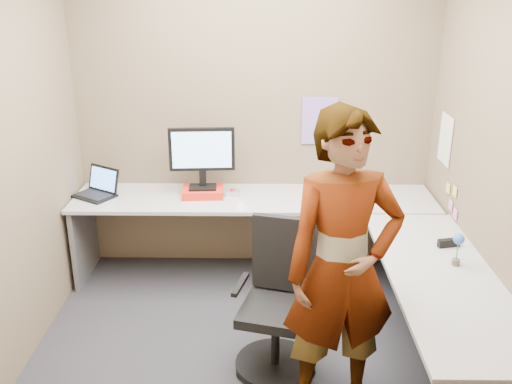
{
  "coord_description": "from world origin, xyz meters",
  "views": [
    {
      "loc": [
        0.09,
        -3.39,
        2.42
      ],
      "look_at": [
        0.03,
        0.25,
        1.05
      ],
      "focal_mm": 40.0,
      "sensor_mm": 36.0,
      "label": 1
    }
  ],
  "objects_px": {
    "desk": "(311,245)",
    "office_chair": "(278,311)",
    "monitor": "(202,153)",
    "person": "(343,269)"
  },
  "relations": [
    {
      "from": "desk",
      "to": "office_chair",
      "type": "relative_size",
      "value": 3.02
    },
    {
      "from": "monitor",
      "to": "person",
      "type": "xyz_separation_m",
      "value": [
        0.94,
        -1.61,
        -0.18
      ]
    },
    {
      "from": "monitor",
      "to": "office_chair",
      "type": "xyz_separation_m",
      "value": [
        0.6,
        -1.24,
        -0.69
      ]
    },
    {
      "from": "desk",
      "to": "person",
      "type": "relative_size",
      "value": 1.63
    },
    {
      "from": "desk",
      "to": "office_chair",
      "type": "bearing_deg",
      "value": -112.96
    },
    {
      "from": "desk",
      "to": "person",
      "type": "bearing_deg",
      "value": -84.91
    },
    {
      "from": "desk",
      "to": "monitor",
      "type": "relative_size",
      "value": 5.59
    },
    {
      "from": "desk",
      "to": "monitor",
      "type": "bearing_deg",
      "value": 143.25
    },
    {
      "from": "office_chair",
      "to": "person",
      "type": "height_order",
      "value": "person"
    },
    {
      "from": "desk",
      "to": "office_chair",
      "type": "height_order",
      "value": "office_chair"
    }
  ]
}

